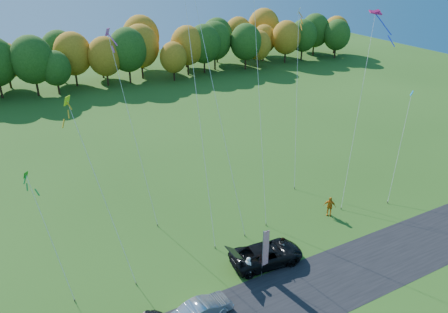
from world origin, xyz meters
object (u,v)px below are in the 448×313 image
silver_sedan (203,309)px  person_east (330,206)px  feather_flag (265,248)px  black_suv (267,254)px

silver_sedan → person_east: bearing=-77.3°
silver_sedan → feather_flag: (5.96, 1.60, 1.82)m
black_suv → person_east: size_ratio=3.04×
feather_flag → silver_sedan: bearing=-165.0°
silver_sedan → person_east: (15.82, 5.63, 0.28)m
black_suv → person_east: bearing=-65.7°
black_suv → feather_flag: size_ratio=1.43×
black_suv → silver_sedan: (-6.92, -2.72, -0.13)m
person_east → feather_flag: feather_flag is taller
black_suv → silver_sedan: bearing=117.7°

